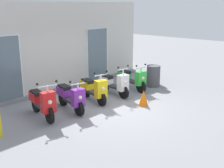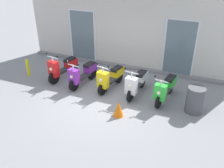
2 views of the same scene
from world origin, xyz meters
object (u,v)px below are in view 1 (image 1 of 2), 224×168
Objects in this scene: scooter_purple at (71,97)px; scooter_white at (114,83)px; scooter_red at (42,102)px; scooter_green at (132,78)px; scooter_yellow at (94,89)px; traffic_cone at (144,98)px; trash_bin at (153,76)px.

scooter_white is at bearing 1.83° from scooter_purple.
scooter_red is 3.04m from scooter_white.
scooter_white is at bearing 179.65° from scooter_green.
scooter_yellow is at bearing 5.30° from scooter_purple.
scooter_white is at bearing -1.15° from scooter_red.
scooter_purple is 2.98× the size of traffic_cone.
trash_bin is (2.14, 1.12, 0.17)m from traffic_cone.
scooter_green is (3.10, 0.06, 0.01)m from scooter_purple.
trash_bin is (5.04, -0.40, -0.05)m from scooter_red.
scooter_red is at bearing 175.45° from trash_bin.
traffic_cone is at bearing -128.33° from scooter_green.
scooter_yellow is 1.73× the size of trash_bin.
scooter_purple reaches higher than trash_bin.
scooter_purple reaches higher than traffic_cone.
scooter_white is at bearing -1.95° from scooter_yellow.
trash_bin is at bearing -18.65° from scooter_green.
scooter_yellow reaches higher than scooter_green.
scooter_green is (1.02, -0.01, -0.01)m from scooter_white.
traffic_cone is at bearing -59.78° from scooter_yellow.
scooter_purple is 1.03× the size of scooter_yellow.
scooter_red reaches higher than scooter_purple.
scooter_green is at bearing 1.11° from scooter_purple.
scooter_yellow is 0.95× the size of scooter_green.
traffic_cone is at bearing -35.48° from scooter_purple.
scooter_purple is at bearing -7.63° from scooter_red.
traffic_cone is 0.60× the size of trash_bin.
scooter_red is at bearing 152.39° from traffic_cone.
scooter_red is at bearing 178.85° from scooter_white.
scooter_yellow is at bearing 178.86° from scooter_green.
scooter_red reaches higher than trash_bin.
scooter_red is 1.02× the size of scooter_white.
scooter_red is 3.04× the size of traffic_cone.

